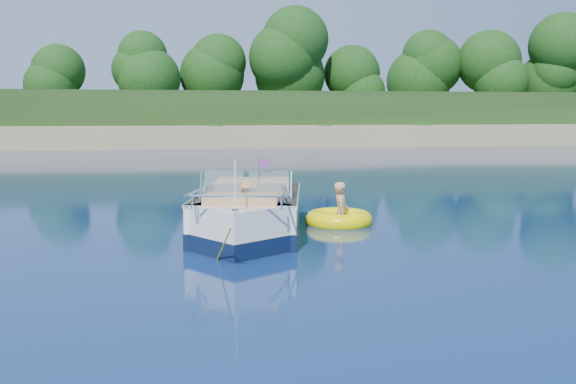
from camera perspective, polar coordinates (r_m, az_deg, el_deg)
name	(u,v)px	position (r m, az deg, el deg)	size (l,w,h in m)	color
ground	(371,276)	(9.85, 7.36, -7.38)	(160.00, 160.00, 0.00)	#0A1848
shoreline	(200,125)	(72.94, -7.82, 5.89)	(170.00, 59.00, 6.00)	#8F7953
treeline	(212,71)	(50.29, -6.81, 10.59)	(150.00, 7.12, 8.19)	black
motorboat	(248,218)	(12.81, -3.60, -2.28)	(2.76, 5.63, 1.89)	white
tow_tube	(339,219)	(14.22, 4.54, -2.44)	(1.67, 1.67, 0.39)	#FFF200
boy	(341,224)	(14.23, 4.72, -2.85)	(0.51, 0.33, 1.40)	tan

